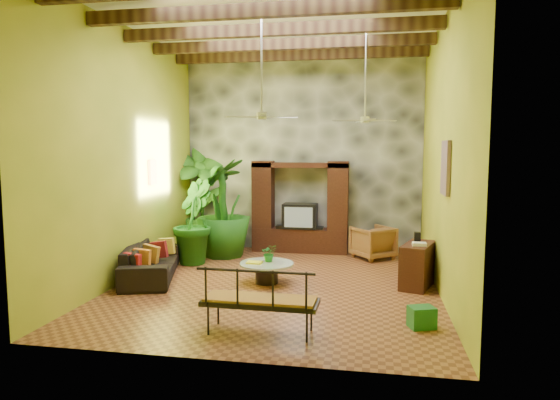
% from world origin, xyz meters
% --- Properties ---
extents(ground, '(7.00, 7.00, 0.00)m').
position_xyz_m(ground, '(0.00, 0.00, 0.00)').
color(ground, brown).
rests_on(ground, ground).
extents(ceiling, '(6.00, 7.00, 0.02)m').
position_xyz_m(ceiling, '(0.00, 0.00, 5.00)').
color(ceiling, silver).
rests_on(ceiling, back_wall).
extents(back_wall, '(6.00, 0.02, 5.00)m').
position_xyz_m(back_wall, '(0.00, 3.50, 2.50)').
color(back_wall, olive).
rests_on(back_wall, ground).
extents(left_wall, '(0.02, 7.00, 5.00)m').
position_xyz_m(left_wall, '(-3.00, 0.00, 2.50)').
color(left_wall, olive).
rests_on(left_wall, ground).
extents(right_wall, '(0.02, 7.00, 5.00)m').
position_xyz_m(right_wall, '(3.00, 0.00, 2.50)').
color(right_wall, olive).
rests_on(right_wall, ground).
extents(stone_accent_wall, '(5.98, 0.10, 4.98)m').
position_xyz_m(stone_accent_wall, '(0.00, 3.44, 2.50)').
color(stone_accent_wall, '#33363A').
rests_on(stone_accent_wall, ground).
extents(ceiling_beams, '(5.95, 5.36, 0.22)m').
position_xyz_m(ceiling_beams, '(0.00, 0.00, 4.78)').
color(ceiling_beams, '#3D2A13').
rests_on(ceiling_beams, ceiling).
extents(entertainment_center, '(2.40, 0.55, 2.30)m').
position_xyz_m(entertainment_center, '(0.00, 3.14, 0.97)').
color(entertainment_center, black).
rests_on(entertainment_center, ground).
extents(ceiling_fan_front, '(1.28, 1.28, 1.86)m').
position_xyz_m(ceiling_fan_front, '(-0.20, -0.40, 3.40)').
color(ceiling_fan_front, '#B0B0B5').
rests_on(ceiling_fan_front, ceiling).
extents(ceiling_fan_back, '(1.28, 1.28, 1.86)m').
position_xyz_m(ceiling_fan_back, '(1.60, 1.20, 3.40)').
color(ceiling_fan_back, '#B0B0B5').
rests_on(ceiling_fan_back, ceiling).
extents(wall_art_mask, '(0.06, 0.32, 0.55)m').
position_xyz_m(wall_art_mask, '(-2.96, 1.00, 2.10)').
color(wall_art_mask, yellow).
rests_on(wall_art_mask, left_wall).
extents(wall_art_painting, '(0.06, 0.70, 0.90)m').
position_xyz_m(wall_art_painting, '(2.96, -0.60, 2.30)').
color(wall_art_painting, '#285494').
rests_on(wall_art_painting, right_wall).
extents(sofa, '(1.56, 2.51, 0.69)m').
position_xyz_m(sofa, '(-2.61, 0.05, 0.34)').
color(sofa, black).
rests_on(sofa, ground).
extents(wicker_armchair, '(1.18, 1.18, 0.78)m').
position_xyz_m(wicker_armchair, '(1.82, 2.68, 0.39)').
color(wicker_armchair, olive).
rests_on(wicker_armchair, ground).
extents(tall_plant_a, '(1.73, 1.50, 2.76)m').
position_xyz_m(tall_plant_a, '(-2.65, 3.15, 1.38)').
color(tall_plant_a, '#2A671B').
rests_on(tall_plant_a, ground).
extents(tall_plant_b, '(1.19, 1.30, 1.92)m').
position_xyz_m(tall_plant_b, '(-2.25, 1.47, 0.96)').
color(tall_plant_b, '#185817').
rests_on(tall_plant_b, ground).
extents(tall_plant_c, '(1.53, 1.53, 2.37)m').
position_xyz_m(tall_plant_c, '(-1.75, 2.28, 1.19)').
color(tall_plant_c, '#1D5717').
rests_on(tall_plant_c, ground).
extents(coffee_table, '(1.05, 1.05, 0.40)m').
position_xyz_m(coffee_table, '(-0.22, 0.09, 0.26)').
color(coffee_table, black).
rests_on(coffee_table, ground).
extents(centerpiece_plant, '(0.38, 0.35, 0.34)m').
position_xyz_m(centerpiece_plant, '(-0.20, 0.22, 0.57)').
color(centerpiece_plant, '#1B6823').
rests_on(centerpiece_plant, coffee_table).
extents(yellow_tray, '(0.30, 0.22, 0.03)m').
position_xyz_m(yellow_tray, '(-0.45, 0.02, 0.42)').
color(yellow_tray, '#FDFF1B').
rests_on(yellow_tray, coffee_table).
extents(iron_bench, '(1.66, 0.62, 0.57)m').
position_xyz_m(iron_bench, '(0.24, -2.58, 0.53)').
color(iron_bench, black).
rests_on(iron_bench, ground).
extents(side_console, '(0.76, 1.13, 0.83)m').
position_xyz_m(side_console, '(2.65, 0.37, 0.41)').
color(side_console, '#3C2713').
rests_on(side_console, ground).
extents(green_bin, '(0.43, 0.38, 0.32)m').
position_xyz_m(green_bin, '(2.52, -1.88, 0.16)').
color(green_bin, '#1F772E').
rests_on(green_bin, ground).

